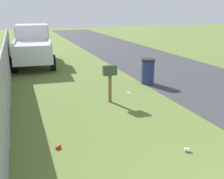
% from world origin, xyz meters
% --- Properties ---
extents(mailbox, '(0.24, 0.45, 1.22)m').
position_xyz_m(mailbox, '(6.55, -0.05, 0.96)').
color(mailbox, brown).
rests_on(mailbox, ground).
extents(pickup_truck, '(5.08, 2.37, 2.09)m').
position_xyz_m(pickup_truck, '(13.65, 1.80, 1.10)').
color(pickup_truck, silver).
rests_on(pickup_truck, ground).
extents(trash_bin, '(0.54, 0.54, 1.02)m').
position_xyz_m(trash_bin, '(8.00, -2.20, 0.51)').
color(trash_bin, navy).
rests_on(trash_bin, ground).
extents(fence_section, '(15.13, 0.07, 1.88)m').
position_xyz_m(fence_section, '(7.11, 3.02, 1.01)').
color(fence_section, '#9EA3A8').
rests_on(fence_section, ground).
extents(litter_wrapper_midfield_a, '(0.14, 0.15, 0.01)m').
position_xyz_m(litter_wrapper_midfield_a, '(7.18, -1.00, 0.00)').
color(litter_wrapper_midfield_a, silver).
rests_on(litter_wrapper_midfield_a, ground).
extents(litter_cup_midfield_b, '(0.12, 0.13, 0.08)m').
position_xyz_m(litter_cup_midfield_b, '(3.10, -0.55, 0.04)').
color(litter_cup_midfield_b, white).
rests_on(litter_cup_midfield_b, ground).
extents(litter_can_far_scatter, '(0.13, 0.13, 0.07)m').
position_xyz_m(litter_can_far_scatter, '(4.18, 2.01, 0.03)').
color(litter_can_far_scatter, red).
rests_on(litter_can_far_scatter, ground).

